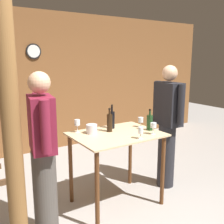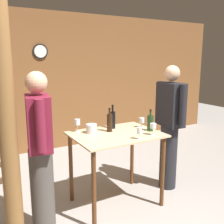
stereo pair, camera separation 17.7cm
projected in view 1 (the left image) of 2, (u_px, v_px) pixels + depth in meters
name	position (u px, v px, depth m)	size (l,w,h in m)	color
back_wall	(41.00, 83.00, 5.04)	(8.40, 0.08, 2.70)	brown
tasting_table	(116.00, 147.00, 3.22)	(1.06, 0.79, 0.92)	#D1B284
wooden_post	(10.00, 115.00, 2.21)	(0.16, 0.16, 2.70)	brown
wine_bottle_far_left	(110.00, 122.00, 3.24)	(0.07, 0.07, 0.30)	black
wine_bottle_left	(112.00, 119.00, 3.40)	(0.07, 0.07, 0.31)	black
wine_bottle_center	(150.00, 122.00, 3.31)	(0.08, 0.08, 0.27)	#193819
wine_glass_near_left	(77.00, 123.00, 3.21)	(0.07, 0.07, 0.16)	silver
wine_glass_near_center	(141.00, 131.00, 2.96)	(0.06, 0.06, 0.14)	silver
wine_glass_near_right	(153.00, 126.00, 3.13)	(0.07, 0.07, 0.14)	silver
wine_glass_far_side	(141.00, 120.00, 3.46)	(0.07, 0.07, 0.13)	silver
ice_bucket	(92.00, 129.00, 3.18)	(0.14, 0.14, 0.11)	silver
person_host	(168.00, 124.00, 3.65)	(0.25, 0.59, 1.73)	#232328
person_visitor_with_scarf	(43.00, 153.00, 2.58)	(0.29, 0.58, 1.70)	#4C4742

